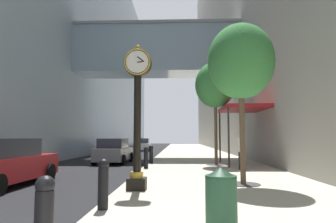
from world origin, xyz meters
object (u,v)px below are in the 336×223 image
Objects in this scene: bollard_fifth at (146,157)px; street_tree_mid_near at (215,85)px; street_clock at (137,109)px; street_tree_near at (241,62)px; car_red_mid at (3,163)px; car_blue_trailing at (117,146)px; pedestrian_walking at (241,150)px; bollard_sixth at (151,154)px; trash_bin at (221,199)px; bollard_nearest at (44,218)px; car_grey_far at (114,151)px; bollard_fourth at (138,161)px; car_white_near at (143,145)px; bollard_second at (103,183)px.

street_tree_mid_near is at bearing 27.13° from bollard_fifth.
street_tree_near is (3.37, 1.10, 1.70)m from street_clock.
car_blue_trailing is (-0.14, 19.49, -0.03)m from car_red_mid.
street_tree_mid_near is 3.31× the size of pedestrian_walking.
street_clock is 2.46× the size of pedestrian_walking.
bollard_sixth is 1.03× the size of trash_bin.
bollard_nearest is 15.67m from car_grey_far.
bollard_nearest is 1.00× the size of bollard_fourth.
bollard_fourth is 0.26× the size of car_blue_trailing.
bollard_nearest is 0.23× the size of car_red_mid.
street_tree_mid_near is 4.39m from pedestrian_walking.
bollard_fifth is 5.82m from street_tree_mid_near.
bollard_fourth and bollard_fifth have the same top height.
car_white_near is at bearing 97.40° from bollard_fifth.
bollard_fourth is at bearing -69.81° from car_grey_far.
car_red_mid is at bearing 124.77° from bollard_nearest.
street_clock is 1.06× the size of car_blue_trailing.
bollard_nearest is 11.76m from pedestrian_walking.
street_clock is at bearing -76.60° from car_blue_trailing.
pedestrian_walking reaches higher than car_red_mid.
bollard_nearest and bollard_fourth have the same top height.
bollard_second is at bearing 90.00° from bollard_nearest.
bollard_sixth is 2.98m from car_grey_far.
bollard_nearest is 1.03× the size of trash_bin.
bollard_second is 0.18× the size of street_tree_mid_near.
car_red_mid is at bearing 179.64° from street_tree_near.
bollard_fifth is 4.99m from car_grey_far.
street_tree_mid_near is at bearing -20.10° from car_grey_far.
street_clock is 4.08× the size of bollard_sixth.
bollard_fifth is at bearing 174.92° from pedestrian_walking.
bollard_second is 11.19m from bollard_sixth.
bollard_second is 0.60× the size of pedestrian_walking.
pedestrian_walking is at bearing -68.84° from street_tree_mid_near.
bollard_fifth is (-0.40, 6.04, -1.85)m from street_clock.
car_grey_far is at bearing 159.90° from street_tree_mid_near.
car_red_mid is (-4.38, 6.31, 0.10)m from bollard_nearest.
bollard_fifth is 0.20× the size of street_tree_near.
car_white_near reaches higher than bollard_fourth.
car_red_mid is at bearing 141.30° from bollard_second.
bollard_fifth is 1.03× the size of trash_bin.
bollard_nearest reaches higher than trash_bin.
car_white_near is at bearing 96.58° from bollard_fourth.
bollard_nearest is 11.19m from bollard_fifth.
car_red_mid is 1.17× the size of car_grey_far.
street_clock is 4.08× the size of bollard_fifth.
bollard_nearest is 13.99m from bollard_sixth.
bollard_nearest is at bearing -90.00° from bollard_fourth.
trash_bin is at bearing -70.73° from car_grey_far.
bollard_nearest is at bearing -121.08° from street_tree_near.
bollard_fifth is (0.00, 2.80, 0.00)m from bollard_fourth.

